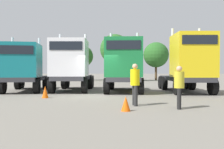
{
  "coord_description": "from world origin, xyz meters",
  "views": [
    {
      "loc": [
        1.66,
        -14.08,
        1.53
      ],
      "look_at": [
        0.72,
        3.13,
        1.24
      ],
      "focal_mm": 37.04,
      "sensor_mm": 36.0,
      "label": 1
    }
  ],
  "objects_px": {
    "visitor_in_hivis": "(135,81)",
    "traffic_cone_near": "(126,104)",
    "traffic_cone_mid": "(45,92)",
    "semi_truck_green": "(124,65)",
    "semi_truck_teal": "(24,67)",
    "semi_truck_yellow": "(189,63)",
    "semi_truck_white": "(71,65)",
    "visitor_with_camera": "(179,84)"
  },
  "relations": [
    {
      "from": "semi_truck_teal",
      "to": "visitor_in_hivis",
      "type": "relative_size",
      "value": 3.56
    },
    {
      "from": "visitor_with_camera",
      "to": "visitor_in_hivis",
      "type": "bearing_deg",
      "value": 168.47
    },
    {
      "from": "semi_truck_yellow",
      "to": "traffic_cone_mid",
      "type": "distance_m",
      "value": 9.5
    },
    {
      "from": "semi_truck_green",
      "to": "traffic_cone_near",
      "type": "relative_size",
      "value": 10.93
    },
    {
      "from": "semi_truck_white",
      "to": "semi_truck_green",
      "type": "bearing_deg",
      "value": 79.68
    },
    {
      "from": "semi_truck_teal",
      "to": "visitor_in_hivis",
      "type": "bearing_deg",
      "value": 41.07
    },
    {
      "from": "semi_truck_green",
      "to": "visitor_in_hivis",
      "type": "distance_m",
      "value": 5.96
    },
    {
      "from": "visitor_in_hivis",
      "to": "traffic_cone_mid",
      "type": "bearing_deg",
      "value": 139.07
    },
    {
      "from": "semi_truck_green",
      "to": "traffic_cone_mid",
      "type": "height_order",
      "value": "semi_truck_green"
    },
    {
      "from": "traffic_cone_mid",
      "to": "visitor_in_hivis",
      "type": "bearing_deg",
      "value": -27.9
    },
    {
      "from": "visitor_with_camera",
      "to": "traffic_cone_near",
      "type": "height_order",
      "value": "visitor_with_camera"
    },
    {
      "from": "visitor_with_camera",
      "to": "semi_truck_teal",
      "type": "bearing_deg",
      "value": 155.72
    },
    {
      "from": "semi_truck_teal",
      "to": "traffic_cone_near",
      "type": "xyz_separation_m",
      "value": [
        7.21,
        -7.35,
        -1.5
      ]
    },
    {
      "from": "semi_truck_white",
      "to": "semi_truck_teal",
      "type": "bearing_deg",
      "value": -86.28
    },
    {
      "from": "semi_truck_white",
      "to": "visitor_in_hivis",
      "type": "relative_size",
      "value": 3.53
    },
    {
      "from": "traffic_cone_near",
      "to": "traffic_cone_mid",
      "type": "bearing_deg",
      "value": 138.57
    },
    {
      "from": "traffic_cone_near",
      "to": "traffic_cone_mid",
      "type": "xyz_separation_m",
      "value": [
        -4.48,
        3.96,
        0.05
      ]
    },
    {
      "from": "semi_truck_green",
      "to": "visitor_with_camera",
      "type": "distance_m",
      "value": 7.03
    },
    {
      "from": "visitor_with_camera",
      "to": "traffic_cone_near",
      "type": "bearing_deg",
      "value": -151.99
    },
    {
      "from": "semi_truck_teal",
      "to": "traffic_cone_mid",
      "type": "height_order",
      "value": "semi_truck_teal"
    },
    {
      "from": "visitor_in_hivis",
      "to": "traffic_cone_near",
      "type": "height_order",
      "value": "visitor_in_hivis"
    },
    {
      "from": "semi_truck_green",
      "to": "visitor_with_camera",
      "type": "relative_size",
      "value": 3.55
    },
    {
      "from": "semi_truck_white",
      "to": "semi_truck_yellow",
      "type": "height_order",
      "value": "semi_truck_yellow"
    },
    {
      "from": "semi_truck_yellow",
      "to": "visitor_in_hivis",
      "type": "relative_size",
      "value": 3.47
    },
    {
      "from": "semi_truck_teal",
      "to": "traffic_cone_near",
      "type": "distance_m",
      "value": 10.4
    },
    {
      "from": "semi_truck_green",
      "to": "traffic_cone_mid",
      "type": "relative_size",
      "value": 9.21
    },
    {
      "from": "traffic_cone_near",
      "to": "traffic_cone_mid",
      "type": "relative_size",
      "value": 0.84
    },
    {
      "from": "semi_truck_white",
      "to": "traffic_cone_near",
      "type": "relative_size",
      "value": 11.59
    },
    {
      "from": "semi_truck_yellow",
      "to": "traffic_cone_mid",
      "type": "relative_size",
      "value": 9.61
    },
    {
      "from": "traffic_cone_near",
      "to": "visitor_with_camera",
      "type": "bearing_deg",
      "value": 16.61
    },
    {
      "from": "semi_truck_white",
      "to": "semi_truck_green",
      "type": "relative_size",
      "value": 1.06
    },
    {
      "from": "visitor_in_hivis",
      "to": "semi_truck_green",
      "type": "bearing_deg",
      "value": 81.73
    },
    {
      "from": "semi_truck_teal",
      "to": "traffic_cone_mid",
      "type": "bearing_deg",
      "value": 28.0
    },
    {
      "from": "semi_truck_white",
      "to": "visitor_in_hivis",
      "type": "bearing_deg",
      "value": 30.99
    },
    {
      "from": "semi_truck_green",
      "to": "semi_truck_teal",
      "type": "bearing_deg",
      "value": -89.76
    },
    {
      "from": "semi_truck_teal",
      "to": "visitor_with_camera",
      "type": "relative_size",
      "value": 3.79
    },
    {
      "from": "visitor_in_hivis",
      "to": "semi_truck_white",
      "type": "bearing_deg",
      "value": 110.93
    },
    {
      "from": "semi_truck_teal",
      "to": "semi_truck_white",
      "type": "bearing_deg",
      "value": 85.88
    },
    {
      "from": "visitor_in_hivis",
      "to": "traffic_cone_mid",
      "type": "relative_size",
      "value": 2.77
    },
    {
      "from": "semi_truck_white",
      "to": "semi_truck_yellow",
      "type": "relative_size",
      "value": 1.02
    },
    {
      "from": "visitor_with_camera",
      "to": "traffic_cone_mid",
      "type": "height_order",
      "value": "visitor_with_camera"
    },
    {
      "from": "semi_truck_white",
      "to": "traffic_cone_mid",
      "type": "bearing_deg",
      "value": -12.01
    }
  ]
}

